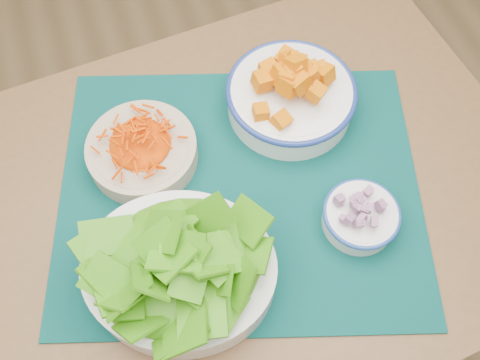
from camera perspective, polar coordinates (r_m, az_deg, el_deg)
The scene contains 7 objects.
ground at distance 1.67m, azimuth 5.12°, elevation -4.08°, with size 4.00×4.00×0.00m, color olive.
table at distance 0.96m, azimuth -2.96°, elevation -5.61°, with size 1.14×0.81×0.75m.
placemat at distance 0.86m, azimuth -0.00°, elevation -1.00°, with size 0.58×0.47×0.00m, color #012927.
carrot_bowl at distance 0.88m, azimuth -10.47°, elevation 3.34°, with size 0.21×0.21×0.07m.
squash_bowl at distance 0.91m, azimuth 5.52°, elevation 9.47°, with size 0.25×0.25×0.11m.
lettuce_bowl at distance 0.76m, azimuth -6.58°, elevation -9.06°, with size 0.34×0.32×0.12m.
onion_bowl at distance 0.83m, azimuth 12.80°, elevation -3.65°, with size 0.14×0.14×0.06m.
Camera 1 is at (-0.36, -0.59, 1.52)m, focal length 40.00 mm.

